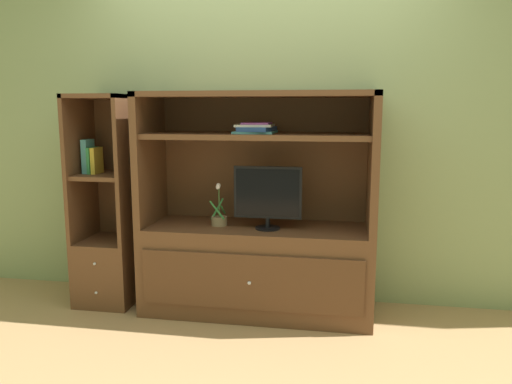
% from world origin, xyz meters
% --- Properties ---
extents(ground_plane, '(8.00, 8.00, 0.00)m').
position_xyz_m(ground_plane, '(0.00, 0.00, 0.00)').
color(ground_plane, tan).
extents(painted_rear_wall, '(6.00, 0.10, 2.80)m').
position_xyz_m(painted_rear_wall, '(0.00, 0.75, 1.40)').
color(painted_rear_wall, '#8C9E6B').
rests_on(painted_rear_wall, ground_plane).
extents(media_console, '(1.60, 0.59, 1.54)m').
position_xyz_m(media_console, '(0.00, 0.41, 0.49)').
color(media_console, brown).
rests_on(media_console, ground_plane).
extents(tv_monitor, '(0.46, 0.17, 0.43)m').
position_xyz_m(tv_monitor, '(0.08, 0.33, 0.85)').
color(tv_monitor, black).
rests_on(tv_monitor, media_console).
extents(potted_plant, '(0.12, 0.11, 0.30)m').
position_xyz_m(potted_plant, '(-0.27, 0.37, 0.67)').
color(potted_plant, '#8C7251').
rests_on(potted_plant, media_console).
extents(magazine_stack, '(0.27, 0.35, 0.07)m').
position_xyz_m(magazine_stack, '(-0.01, 0.40, 1.30)').
color(magazine_stack, teal).
rests_on(magazine_stack, media_console).
extents(bookshelf_tall, '(0.41, 0.47, 1.53)m').
position_xyz_m(bookshelf_tall, '(-1.12, 0.41, 0.52)').
color(bookshelf_tall, brown).
rests_on(bookshelf_tall, ground_plane).
extents(upright_book_row, '(0.10, 0.16, 0.25)m').
position_xyz_m(upright_book_row, '(-1.22, 0.40, 1.07)').
color(upright_book_row, teal).
rests_on(upright_book_row, bookshelf_tall).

